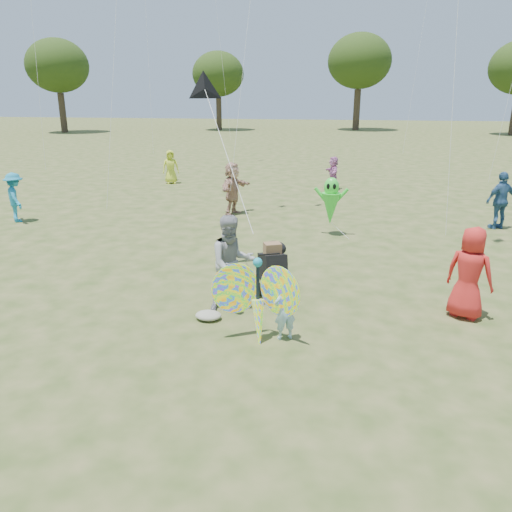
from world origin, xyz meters
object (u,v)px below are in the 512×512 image
Objects in this scene: crowd_g at (171,167)px; crowd_i at (15,197)px; child_girl at (285,311)px; crowd_j at (333,173)px; alien_kite at (331,203)px; crowd_a at (470,273)px; crowd_c at (501,201)px; adult_man at (232,263)px; butterfly_kite at (258,300)px; crowd_d at (233,188)px; jogging_stroller at (273,263)px.

crowd_i is (-2.46, -8.11, 0.03)m from crowd_g.
crowd_j is at bearing -117.88° from child_girl.
crowd_i is (-9.83, 6.73, 0.29)m from child_girl.
crowd_g is 0.90× the size of alien_kite.
crowd_c reaches higher than crowd_a.
adult_man is at bearing 35.41° from crowd_a.
butterfly_kite is (6.91, -14.93, -0.06)m from crowd_g.
crowd_g is 0.90× the size of butterfly_kite.
crowd_g is (-6.19, 13.75, -0.17)m from adult_man.
crowd_a is at bearing 178.34° from child_girl.
child_girl is at bearing 11.53° from butterfly_kite.
butterfly_kite is at bearing -170.37° from crowd_i.
crowd_j is (1.44, 13.69, -0.23)m from adult_man.
crowd_d is (-8.69, 0.41, 0.02)m from crowd_c.
crowd_g reaches higher than crowd_j.
crowd_i reaches higher than crowd_j.
crowd_d reaches higher than crowd_g.
crowd_c reaches higher than alien_kite.
adult_man reaches higher than crowd_d.
crowd_a is 1.22× the size of crowd_j.
crowd_i reaches higher than crowd_g.
adult_man reaches higher than child_girl.
adult_man is 13.77m from crowd_j.
child_girl is 0.57× the size of crowd_d.
crowd_a is 9.83m from crowd_d.
crowd_c is 8.14m from crowd_j.
crowd_c reaches higher than butterfly_kite.
butterfly_kite is (-3.72, -1.63, -0.16)m from crowd_a.
child_girl is 11.92m from crowd_i.
butterfly_kite is (-0.45, -0.09, 0.20)m from child_girl.
butterfly_kite is at bearing -111.59° from jogging_stroller.
crowd_a reaches higher than crowd_j.
jogging_stroller is (-6.22, -6.47, -0.29)m from crowd_c.
child_girl is 0.67× the size of crowd_g.
crowd_d is 7.21m from crowd_i.
alien_kite is (1.65, 5.90, 0.02)m from adult_man.
crowd_j is 12.59m from jogging_stroller.
crowd_j is at bearing -95.77° from crowd_i.
crowd_i reaches higher than butterfly_kite.
butterfly_kite is (0.09, -2.31, 0.11)m from jogging_stroller.
crowd_d is at bearing -115.18° from crowd_i.
crowd_i is at bearing 130.18° from jogging_stroller.
crowd_d is at bearing 148.81° from alien_kite.
crowd_j is 14.89m from butterfly_kite.
crowd_a is 6.12m from alien_kite.
butterfly_kite is (0.72, -1.18, -0.22)m from adult_man.
child_girl is at bearing -87.78° from crowd_g.
jogging_stroller is at bearing -103.07° from child_girl.
jogging_stroller is (9.28, -4.52, -0.20)m from crowd_i.
child_girl is at bearing -73.69° from adult_man.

